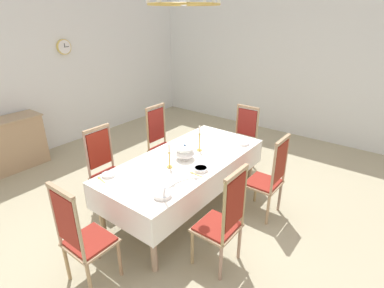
{
  "coord_description": "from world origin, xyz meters",
  "views": [
    {
      "loc": [
        -2.73,
        -2.09,
        2.53
      ],
      "look_at": [
        0.19,
        0.15,
        0.91
      ],
      "focal_mm": 28.1,
      "sensor_mm": 36.0,
      "label": 1
    }
  ],
  "objects_px": {
    "chair_south_b": "(269,177)",
    "bowl_far_left": "(243,143)",
    "bowl_near_right": "(109,175)",
    "chair_head_west": "(82,236)",
    "chair_south_a": "(223,220)",
    "candlestick_east": "(199,141)",
    "spoon_secondary": "(100,179)",
    "soup_tureen": "(185,152)",
    "chair_north_a": "(107,168)",
    "mounted_clock": "(64,47)",
    "chandelier": "(184,3)",
    "bowl_near_left": "(201,169)",
    "candlestick_west": "(169,158)",
    "spoon_primary": "(193,173)",
    "dining_table": "(185,164)",
    "chair_head_east": "(243,138)",
    "bowl_far_right": "(162,194)",
    "chair_north_b": "(162,142)"
  },
  "relations": [
    {
      "from": "mounted_clock",
      "to": "chandelier",
      "type": "height_order",
      "value": "chandelier"
    },
    {
      "from": "chair_head_west",
      "to": "chandelier",
      "type": "xyz_separation_m",
      "value": [
        1.58,
        0.0,
        2.04
      ]
    },
    {
      "from": "candlestick_east",
      "to": "spoon_secondary",
      "type": "height_order",
      "value": "candlestick_east"
    },
    {
      "from": "candlestick_west",
      "to": "bowl_near_right",
      "type": "height_order",
      "value": "candlestick_west"
    },
    {
      "from": "chair_south_b",
      "to": "chair_head_west",
      "type": "xyz_separation_m",
      "value": [
        -2.14,
        0.94,
        0.01
      ]
    },
    {
      "from": "spoon_primary",
      "to": "bowl_far_left",
      "type": "bearing_deg",
      "value": -1.25
    },
    {
      "from": "chair_north_a",
      "to": "bowl_far_left",
      "type": "bearing_deg",
      "value": 137.25
    },
    {
      "from": "chair_south_b",
      "to": "bowl_near_right",
      "type": "relative_size",
      "value": 7.27
    },
    {
      "from": "spoon_primary",
      "to": "chandelier",
      "type": "relative_size",
      "value": 0.22
    },
    {
      "from": "soup_tureen",
      "to": "candlestick_east",
      "type": "bearing_deg",
      "value": -0.0
    },
    {
      "from": "candlestick_east",
      "to": "bowl_near_left",
      "type": "xyz_separation_m",
      "value": [
        -0.45,
        -0.35,
        -0.12
      ]
    },
    {
      "from": "bowl_near_left",
      "to": "spoon_primary",
      "type": "height_order",
      "value": "bowl_near_left"
    },
    {
      "from": "chair_south_a",
      "to": "candlestick_east",
      "type": "xyz_separation_m",
      "value": [
        0.87,
        0.94,
        0.34
      ]
    },
    {
      "from": "bowl_far_left",
      "to": "mounted_clock",
      "type": "xyz_separation_m",
      "value": [
        -0.33,
        3.77,
        1.13
      ]
    },
    {
      "from": "candlestick_west",
      "to": "dining_table",
      "type": "bearing_deg",
      "value": -0.0
    },
    {
      "from": "bowl_near_right",
      "to": "spoon_primary",
      "type": "relative_size",
      "value": 0.89
    },
    {
      "from": "chair_head_west",
      "to": "candlestick_west",
      "type": "height_order",
      "value": "chair_head_west"
    },
    {
      "from": "chair_south_a",
      "to": "chandelier",
      "type": "bearing_deg",
      "value": 59.15
    },
    {
      "from": "chair_head_west",
      "to": "spoon_secondary",
      "type": "xyz_separation_m",
      "value": [
        0.57,
        0.45,
        0.21
      ]
    },
    {
      "from": "bowl_far_right",
      "to": "chair_north_b",
      "type": "bearing_deg",
      "value": 43.03
    },
    {
      "from": "chair_head_west",
      "to": "chandelier",
      "type": "relative_size",
      "value": 1.47
    },
    {
      "from": "chair_south_b",
      "to": "soup_tureen",
      "type": "distance_m",
      "value": 1.14
    },
    {
      "from": "candlestick_east",
      "to": "chair_south_a",
      "type": "bearing_deg",
      "value": -132.81
    },
    {
      "from": "bowl_near_left",
      "to": "bowl_far_right",
      "type": "xyz_separation_m",
      "value": [
        -0.69,
        -0.01,
        0.0
      ]
    },
    {
      "from": "chair_north_a",
      "to": "dining_table",
      "type": "bearing_deg",
      "value": 120.92
    },
    {
      "from": "dining_table",
      "to": "chair_south_b",
      "type": "height_order",
      "value": "chair_south_b"
    },
    {
      "from": "chair_north_a",
      "to": "spoon_secondary",
      "type": "height_order",
      "value": "chair_north_a"
    },
    {
      "from": "chair_south_a",
      "to": "spoon_primary",
      "type": "relative_size",
      "value": 6.69
    },
    {
      "from": "dining_table",
      "to": "mounted_clock",
      "type": "distance_m",
      "value": 3.64
    },
    {
      "from": "chair_south_b",
      "to": "bowl_far_left",
      "type": "relative_size",
      "value": 7.02
    },
    {
      "from": "bowl_far_left",
      "to": "spoon_primary",
      "type": "bearing_deg",
      "value": 177.02
    },
    {
      "from": "chair_north_a",
      "to": "candlestick_east",
      "type": "height_order",
      "value": "same"
    },
    {
      "from": "chair_north_b",
      "to": "spoon_secondary",
      "type": "bearing_deg",
      "value": 17.29
    },
    {
      "from": "chair_south_a",
      "to": "spoon_secondary",
      "type": "relative_size",
      "value": 6.76
    },
    {
      "from": "chair_north_a",
      "to": "chair_head_east",
      "type": "height_order",
      "value": "chair_north_a"
    },
    {
      "from": "chair_south_b",
      "to": "chandelier",
      "type": "relative_size",
      "value": 1.45
    },
    {
      "from": "bowl_near_right",
      "to": "chair_north_b",
      "type": "bearing_deg",
      "value": 19.35
    },
    {
      "from": "chair_south_a",
      "to": "bowl_far_right",
      "type": "relative_size",
      "value": 6.05
    },
    {
      "from": "dining_table",
      "to": "chair_head_east",
      "type": "xyz_separation_m",
      "value": [
        1.57,
        0.0,
        -0.15
      ]
    },
    {
      "from": "bowl_near_left",
      "to": "chair_head_west",
      "type": "bearing_deg",
      "value": 166.38
    },
    {
      "from": "dining_table",
      "to": "bowl_near_right",
      "type": "xyz_separation_m",
      "value": [
        -0.9,
        0.43,
        0.1
      ]
    },
    {
      "from": "bowl_far_right",
      "to": "spoon_primary",
      "type": "xyz_separation_m",
      "value": [
        0.57,
        0.04,
        -0.02
      ]
    },
    {
      "from": "chair_north_a",
      "to": "chair_north_b",
      "type": "bearing_deg",
      "value": -179.9
    },
    {
      "from": "bowl_far_right",
      "to": "chair_south_b",
      "type": "bearing_deg",
      "value": -22.54
    },
    {
      "from": "candlestick_west",
      "to": "bowl_far_left",
      "type": "height_order",
      "value": "candlestick_west"
    },
    {
      "from": "bowl_far_right",
      "to": "spoon_primary",
      "type": "relative_size",
      "value": 1.1
    },
    {
      "from": "spoon_primary",
      "to": "mounted_clock",
      "type": "distance_m",
      "value": 3.96
    },
    {
      "from": "bowl_near_right",
      "to": "chair_head_west",
      "type": "bearing_deg",
      "value": -147.84
    },
    {
      "from": "candlestick_west",
      "to": "chandelier",
      "type": "distance_m",
      "value": 1.74
    },
    {
      "from": "candlestick_west",
      "to": "chandelier",
      "type": "relative_size",
      "value": 0.4
    }
  ]
}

